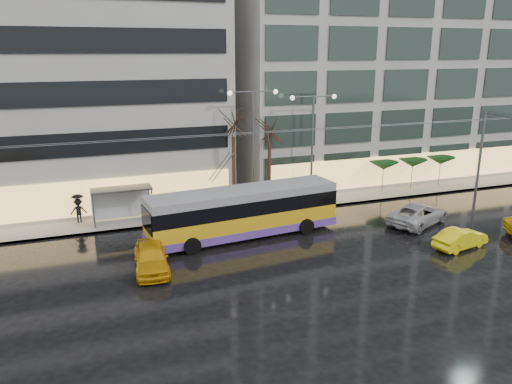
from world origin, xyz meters
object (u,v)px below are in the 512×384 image
taxi_a (151,258)px  trolleybus (243,214)px  bus_shelter (116,197)px  street_lamp_near (253,133)px

taxi_a → trolleybus: bearing=31.1°
bus_shelter → taxi_a: size_ratio=0.92×
taxi_a → street_lamp_near: bearing=48.8°
bus_shelter → street_lamp_near: 11.14m
trolleybus → bus_shelter: 9.49m
street_lamp_near → taxi_a: street_lamp_near is taller
trolleybus → taxi_a: 7.38m
street_lamp_near → trolleybus: bearing=-115.5°
trolleybus → street_lamp_near: bearing=64.5°
bus_shelter → street_lamp_near: bearing=0.6°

